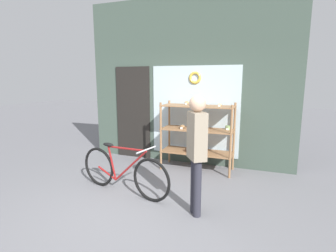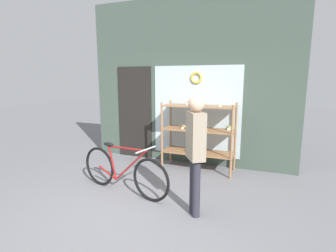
# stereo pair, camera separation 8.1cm
# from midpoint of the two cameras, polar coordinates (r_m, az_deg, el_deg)

# --- Properties ---
(ground_plane) EXTENTS (30.00, 30.00, 0.00)m
(ground_plane) POSITION_cam_midpoint_polar(r_m,az_deg,el_deg) (3.84, -7.00, -18.33)
(ground_plane) COLOR slate
(storefront_facade) EXTENTS (4.51, 0.13, 3.51)m
(storefront_facade) POSITION_cam_midpoint_polar(r_m,az_deg,el_deg) (5.66, 4.39, 8.91)
(storefront_facade) COLOR #3D4C42
(storefront_facade) RESTS_ON ground_plane
(display_case) EXTENTS (1.43, 0.53, 1.38)m
(display_case) POSITION_cam_midpoint_polar(r_m,az_deg,el_deg) (5.27, 7.06, -1.12)
(display_case) COLOR #8E6642
(display_case) RESTS_ON ground_plane
(bicycle) EXTENTS (1.77, 0.53, 0.81)m
(bicycle) POSITION_cam_midpoint_polar(r_m,az_deg,el_deg) (4.35, -9.26, -9.65)
(bicycle) COLOR black
(bicycle) RESTS_ON ground_plane
(pedestrian) EXTENTS (0.33, 0.37, 1.63)m
(pedestrian) POSITION_cam_midpoint_polar(r_m,az_deg,el_deg) (3.46, 6.69, -4.51)
(pedestrian) COLOR #282833
(pedestrian) RESTS_ON ground_plane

